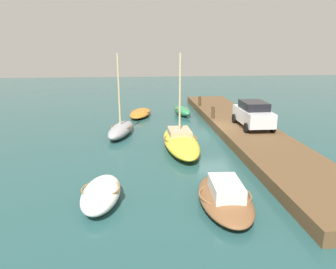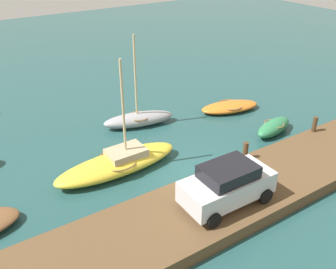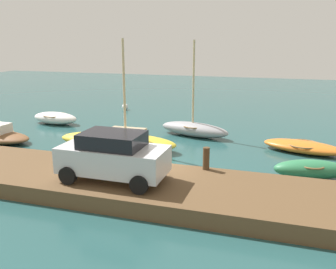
{
  "view_description": "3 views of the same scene",
  "coord_description": "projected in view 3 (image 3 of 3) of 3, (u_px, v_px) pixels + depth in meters",
  "views": [
    {
      "loc": [
        -20.92,
        5.27,
        6.04
      ],
      "look_at": [
        -1.46,
        3.32,
        0.5
      ],
      "focal_mm": 34.02,
      "sensor_mm": 36.0,
      "label": 1
    },
    {
      "loc": [
        -9.16,
        -11.51,
        10.52
      ],
      "look_at": [
        0.27,
        3.0,
        0.96
      ],
      "focal_mm": 40.16,
      "sensor_mm": 36.0,
      "label": 2
    },
    {
      "loc": [
        4.94,
        -13.63,
        5.52
      ],
      "look_at": [
        0.08,
        2.1,
        1.16
      ],
      "focal_mm": 38.38,
      "sensor_mm": 36.0,
      "label": 3
    }
  ],
  "objects": [
    {
      "name": "rowboat_white",
      "position": [
        55.0,
        118.0,
        24.2
      ],
      "size": [
        3.42,
        1.74,
        0.8
      ],
      "rotation": [
        0.0,
        0.0,
        -0.09
      ],
      "color": "white",
      "rests_on": "ground_plane"
    },
    {
      "name": "mooring_post_west",
      "position": [
        206.0,
        158.0,
        13.96
      ],
      "size": [
        0.26,
        0.26,
        0.89
      ],
      "primitive_type": "cylinder",
      "color": "#47331E",
      "rests_on": "dock_platform"
    },
    {
      "name": "rowboat_grey",
      "position": [
        194.0,
        129.0,
        21.09
      ],
      "size": [
        4.45,
        2.24,
        5.52
      ],
      "rotation": [
        0.0,
        0.0,
        -0.24
      ],
      "color": "#939399",
      "rests_on": "ground_plane"
    },
    {
      "name": "sailboat_yellow",
      "position": [
        118.0,
        140.0,
        18.59
      ],
      "size": [
        6.42,
        2.06,
        5.6
      ],
      "rotation": [
        0.0,
        0.0,
        0.02
      ],
      "color": "gold",
      "rests_on": "ground_plane"
    },
    {
      "name": "marker_buoy",
      "position": [
        125.0,
        107.0,
        29.05
      ],
      "size": [
        0.5,
        0.5,
        0.5
      ],
      "primitive_type": "sphere",
      "color": "silver",
      "rests_on": "ground_plane"
    },
    {
      "name": "rowboat_orange",
      "position": [
        303.0,
        147.0,
        18.11
      ],
      "size": [
        4.2,
        2.48,
        0.57
      ],
      "rotation": [
        0.0,
        0.0,
        -0.24
      ],
      "color": "orange",
      "rests_on": "ground_plane"
    },
    {
      "name": "ground_plane",
      "position": [
        152.0,
        172.0,
        15.41
      ],
      "size": [
        84.0,
        84.0,
        0.0
      ],
      "primitive_type": "plane",
      "color": "#234C4C"
    },
    {
      "name": "dinghy_green",
      "position": [
        311.0,
        169.0,
        14.65
      ],
      "size": [
        3.13,
        1.71,
        0.79
      ],
      "rotation": [
        0.0,
        0.0,
        0.23
      ],
      "color": "#2D7A4C",
      "rests_on": "ground_plane"
    },
    {
      "name": "dock_platform",
      "position": [
        132.0,
        185.0,
        13.31
      ],
      "size": [
        26.04,
        3.84,
        0.6
      ],
      "primitive_type": "cube",
      "color": "brown",
      "rests_on": "ground_plane"
    },
    {
      "name": "parked_car",
      "position": [
        113.0,
        156.0,
        12.79
      ],
      "size": [
        3.87,
        1.99,
        1.77
      ],
      "rotation": [
        0.0,
        0.0,
        -0.01
      ],
      "color": "silver",
      "rests_on": "dock_platform"
    }
  ]
}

